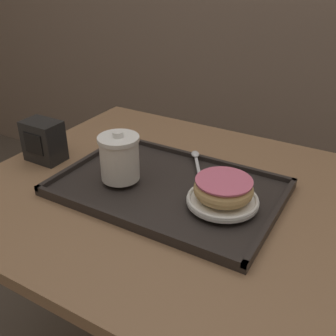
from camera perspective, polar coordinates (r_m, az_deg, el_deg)
cafe_table at (r=1.05m, az=1.76°, el=-11.13°), size 1.01×0.82×0.74m
serving_tray at (r=0.95m, az=0.00°, el=-3.00°), size 0.53×0.35×0.02m
coffee_cup_front at (r=0.95m, az=-7.05°, el=1.54°), size 0.10×0.10×0.12m
plate_with_chocolate_donut at (r=0.88m, az=7.92°, el=-4.55°), size 0.16×0.16×0.01m
donut_chocolate_glazed at (r=0.86m, az=8.05°, el=-2.95°), size 0.13×0.13×0.04m
spoon at (r=1.05m, az=4.06°, el=1.55°), size 0.08×0.12×0.01m
napkin_dispenser at (r=1.13m, az=-17.60°, el=3.76°), size 0.10×0.07×0.11m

